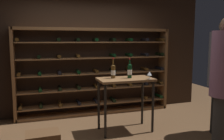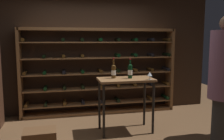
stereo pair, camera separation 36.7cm
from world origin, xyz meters
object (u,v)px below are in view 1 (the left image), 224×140
person_guest_plum_blouse (223,72)px  wine_bottle_green_slim (130,71)px  wine_rack (96,72)px  wine_bottle_amber_reserve (113,71)px  wine_glass_stemmed_right (149,74)px  tasting_table (125,86)px

person_guest_plum_blouse → wine_bottle_green_slim: 1.61m
wine_rack → wine_bottle_green_slim: size_ratio=9.64×
person_guest_plum_blouse → wine_bottle_amber_reserve: size_ratio=5.42×
wine_bottle_amber_reserve → wine_bottle_green_slim: bearing=-14.9°
wine_glass_stemmed_right → wine_rack: bearing=114.3°
tasting_table → wine_bottle_green_slim: (0.08, 0.01, 0.28)m
person_guest_plum_blouse → wine_bottle_amber_reserve: person_guest_plum_blouse is taller
wine_rack → wine_bottle_green_slim: wine_rack is taller
wine_rack → wine_glass_stemmed_right: wine_rack is taller
wine_bottle_amber_reserve → wine_rack: bearing=92.4°
wine_rack → wine_glass_stemmed_right: size_ratio=25.64×
wine_rack → wine_bottle_green_slim: bearing=-73.9°
tasting_table → person_guest_plum_blouse: bearing=-22.0°
wine_rack → person_guest_plum_blouse: 2.55m
wine_bottle_green_slim → wine_glass_stemmed_right: 0.36m
wine_glass_stemmed_right → wine_bottle_amber_reserve: bearing=153.0°
tasting_table → wine_bottle_amber_reserve: wine_bottle_amber_reserve is taller
wine_bottle_green_slim → wine_glass_stemmed_right: size_ratio=2.66×
wine_rack → tasting_table: bearing=-77.8°
tasting_table → person_guest_plum_blouse: 1.71m
person_guest_plum_blouse → wine_bottle_amber_reserve: (-1.77, 0.72, 0.01)m
tasting_table → wine_rack: bearing=102.2°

